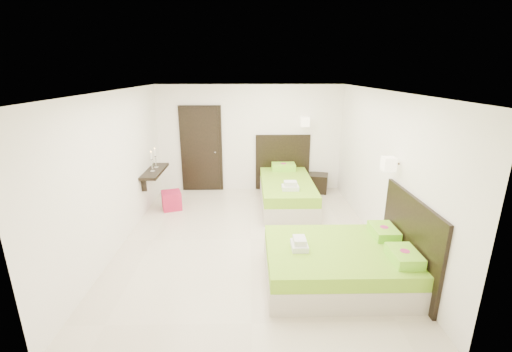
{
  "coord_description": "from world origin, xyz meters",
  "views": [
    {
      "loc": [
        -0.01,
        -5.55,
        2.92
      ],
      "look_at": [
        0.1,
        0.3,
        1.1
      ],
      "focal_mm": 24.0,
      "sensor_mm": 36.0,
      "label": 1
    }
  ],
  "objects_px": {
    "bed_single": "(286,190)",
    "nightstand": "(317,183)",
    "ottoman": "(172,200)",
    "bed_double": "(343,262)"
  },
  "relations": [
    {
      "from": "bed_single",
      "to": "nightstand",
      "type": "relative_size",
      "value": 4.42
    },
    {
      "from": "nightstand",
      "to": "ottoman",
      "type": "relative_size",
      "value": 1.29
    },
    {
      "from": "nightstand",
      "to": "ottoman",
      "type": "bearing_deg",
      "value": -147.51
    },
    {
      "from": "bed_double",
      "to": "bed_single",
      "type": "bearing_deg",
      "value": 99.48
    },
    {
      "from": "bed_single",
      "to": "ottoman",
      "type": "height_order",
      "value": "bed_single"
    },
    {
      "from": "bed_double",
      "to": "nightstand",
      "type": "xyz_separation_m",
      "value": [
        0.35,
        3.8,
        -0.08
      ]
    },
    {
      "from": "ottoman",
      "to": "bed_double",
      "type": "bearing_deg",
      "value": -42.03
    },
    {
      "from": "bed_double",
      "to": "ottoman",
      "type": "distance_m",
      "value": 4.09
    },
    {
      "from": "bed_double",
      "to": "nightstand",
      "type": "relative_size",
      "value": 4.0
    },
    {
      "from": "nightstand",
      "to": "ottoman",
      "type": "height_order",
      "value": "nightstand"
    }
  ]
}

